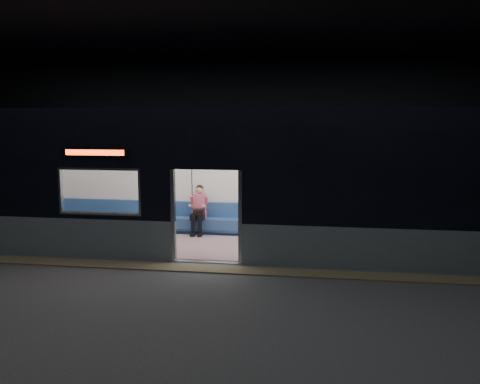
# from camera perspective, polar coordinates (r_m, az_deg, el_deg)

# --- Properties ---
(station_floor) EXTENTS (24.00, 14.00, 0.01)m
(station_floor) POSITION_cam_1_polar(r_m,az_deg,el_deg) (10.26, -4.98, -9.59)
(station_floor) COLOR #47494C
(station_floor) RESTS_ON ground
(station_envelope) EXTENTS (24.00, 14.00, 5.00)m
(station_envelope) POSITION_cam_1_polar(r_m,az_deg,el_deg) (9.75, -5.27, 11.33)
(station_envelope) COLOR black
(station_envelope) RESTS_ON station_floor
(tactile_strip) EXTENTS (22.80, 0.50, 0.03)m
(tactile_strip) POSITION_cam_1_polar(r_m,az_deg,el_deg) (10.76, -4.30, -8.58)
(tactile_strip) COLOR #8C7F59
(tactile_strip) RESTS_ON station_floor
(metro_car) EXTENTS (18.00, 3.04, 3.35)m
(metro_car) POSITION_cam_1_polar(r_m,az_deg,el_deg) (12.30, -2.36, 2.35)
(metro_car) COLOR gray
(metro_car) RESTS_ON station_floor
(passenger) EXTENTS (0.37, 0.64, 1.31)m
(passenger) POSITION_cam_1_polar(r_m,az_deg,el_deg) (13.59, -4.62, -1.64)
(passenger) COLOR black
(passenger) RESTS_ON metro_car
(handbag) EXTENTS (0.32, 0.29, 0.13)m
(handbag) POSITION_cam_1_polar(r_m,az_deg,el_deg) (13.40, -4.65, -2.25)
(handbag) COLOR black
(handbag) RESTS_ON passenger
(transit_map) EXTENTS (1.08, 0.03, 0.70)m
(transit_map) POSITION_cam_1_polar(r_m,az_deg,el_deg) (13.70, 19.77, 1.04)
(transit_map) COLOR white
(transit_map) RESTS_ON metro_car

